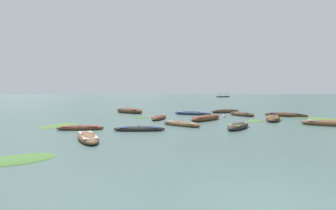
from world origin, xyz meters
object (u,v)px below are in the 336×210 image
rowboat_11 (139,129)px  rowboat_10 (80,128)px  rowboat_4 (159,118)px  rowboat_7 (192,113)px  mooring_buoy (224,116)px  rowboat_6 (238,126)px  rowboat_8 (225,111)px  ferry_0 (223,97)px  rowboat_0 (242,114)px  rowboat_3 (88,137)px  rowboat_1 (273,118)px  rowboat_12 (129,111)px  rowboat_5 (285,115)px  rowboat_9 (206,118)px  rowboat_13 (181,124)px  rowboat_2 (329,123)px

rowboat_11 → rowboat_10: bearing=169.3°
rowboat_4 → rowboat_7: (3.90, 4.51, 0.02)m
mooring_buoy → rowboat_11: bearing=-134.4°
rowboat_6 → mooring_buoy: bearing=79.1°
rowboat_8 → ferry_0: ferry_0 is taller
rowboat_0 → rowboat_10: rowboat_0 is taller
rowboat_3 → rowboat_4: bearing=67.4°
rowboat_3 → rowboat_10: rowboat_3 is taller
mooring_buoy → rowboat_0: bearing=30.3°
rowboat_1 → rowboat_12: rowboat_12 is taller
rowboat_5 → rowboat_6: 11.19m
rowboat_5 → rowboat_3: bearing=-146.4°
rowboat_6 → rowboat_12: size_ratio=0.80×
rowboat_1 → rowboat_8: rowboat_1 is taller
rowboat_3 → mooring_buoy: bearing=46.4°
rowboat_3 → ferry_0: 151.20m
rowboat_1 → rowboat_9: rowboat_9 is taller
rowboat_12 → rowboat_13: rowboat_12 is taller
rowboat_2 → ferry_0: size_ratio=0.44×
rowboat_9 → rowboat_0: bearing=40.2°
rowboat_0 → mooring_buoy: size_ratio=3.68×
rowboat_11 → rowboat_12: size_ratio=0.82×
rowboat_3 → rowboat_11: (2.48, 2.87, -0.01)m
mooring_buoy → rowboat_5: bearing=1.6°
rowboat_6 → mooring_buoy: mooring_buoy is taller
rowboat_0 → ferry_0: (38.30, 129.80, 0.27)m
rowboat_1 → rowboat_2: size_ratio=1.03×
rowboat_5 → rowboat_6: rowboat_5 is taller
mooring_buoy → rowboat_10: bearing=-147.7°
rowboat_2 → rowboat_12: (-15.50, 12.79, 0.07)m
rowboat_5 → ferry_0: bearing=75.4°
rowboat_10 → rowboat_5: bearing=22.7°
rowboat_4 → rowboat_11: bearing=-102.7°
rowboat_1 → rowboat_11: bearing=-156.5°
rowboat_8 → rowboat_11: (-9.96, -13.75, -0.06)m
rowboat_9 → rowboat_5: bearing=18.0°
rowboat_0 → ferry_0: size_ratio=0.41×
rowboat_13 → ferry_0: (45.76, 137.21, 0.31)m
rowboat_6 → rowboat_11: (-6.60, -0.53, -0.03)m
rowboat_8 → rowboat_9: rowboat_9 is taller
rowboat_12 → rowboat_6: bearing=-58.7°
rowboat_2 → rowboat_4: (-12.24, 5.36, -0.03)m
rowboat_1 → rowboat_10: 15.73m
rowboat_7 → rowboat_13: bearing=-105.3°
rowboat_13 → ferry_0: bearing=71.6°
rowboat_1 → rowboat_3: 15.87m
rowboat_2 → rowboat_4: bearing=156.4°
rowboat_11 → rowboat_8: bearing=54.1°
rowboat_0 → mooring_buoy: mooring_buoy is taller
rowboat_5 → mooring_buoy: mooring_buoy is taller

